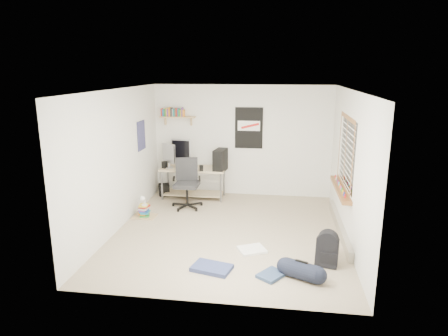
# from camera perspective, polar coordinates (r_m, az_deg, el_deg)

# --- Properties ---
(floor) EXTENTS (4.00, 4.50, 0.01)m
(floor) POSITION_cam_1_polar(r_m,az_deg,el_deg) (7.24, 0.76, -9.12)
(floor) COLOR gray
(floor) RESTS_ON ground
(ceiling) EXTENTS (4.00, 4.50, 0.01)m
(ceiling) POSITION_cam_1_polar(r_m,az_deg,el_deg) (6.66, 0.83, 11.15)
(ceiling) COLOR white
(ceiling) RESTS_ON ground
(back_wall) EXTENTS (4.00, 0.01, 2.50)m
(back_wall) POSITION_cam_1_polar(r_m,az_deg,el_deg) (9.04, 2.60, 3.89)
(back_wall) COLOR silver
(back_wall) RESTS_ON ground
(left_wall) EXTENTS (0.01, 4.50, 2.50)m
(left_wall) POSITION_cam_1_polar(r_m,az_deg,el_deg) (7.36, -14.89, 1.08)
(left_wall) COLOR silver
(left_wall) RESTS_ON ground
(right_wall) EXTENTS (0.01, 4.50, 2.50)m
(right_wall) POSITION_cam_1_polar(r_m,az_deg,el_deg) (6.89, 17.57, 0.03)
(right_wall) COLOR silver
(right_wall) RESTS_ON ground
(desk) EXTENTS (1.50, 0.80, 0.66)m
(desk) POSITION_cam_1_polar(r_m,az_deg,el_deg) (8.99, -4.38, -1.99)
(desk) COLOR beige
(desk) RESTS_ON floor
(monitor_left) EXTENTS (0.37, 0.30, 0.42)m
(monitor_left) POSITION_cam_1_polar(r_m,az_deg,el_deg) (8.90, -7.84, 1.10)
(monitor_left) COLOR #B0AFB4
(monitor_left) RESTS_ON desk
(monitor_right) EXTENTS (0.45, 0.15, 0.49)m
(monitor_right) POSITION_cam_1_polar(r_m,az_deg,el_deg) (9.09, -6.15, 1.63)
(monitor_right) COLOR #A9A9AE
(monitor_right) RESTS_ON desk
(pc_tower) EXTENTS (0.28, 0.49, 0.48)m
(pc_tower) POSITION_cam_1_polar(r_m,az_deg,el_deg) (8.69, -0.53, 1.12)
(pc_tower) COLOR black
(pc_tower) RESTS_ON desk
(keyboard) EXTENTS (0.37, 0.16, 0.02)m
(keyboard) POSITION_cam_1_polar(r_m,az_deg,el_deg) (8.82, -7.61, -0.36)
(keyboard) COLOR black
(keyboard) RESTS_ON desk
(speaker_left) EXTENTS (0.12, 0.12, 0.19)m
(speaker_left) POSITION_cam_1_polar(r_m,az_deg,el_deg) (8.93, -8.48, 0.35)
(speaker_left) COLOR black
(speaker_left) RESTS_ON desk
(speaker_right) EXTENTS (0.09, 0.09, 0.16)m
(speaker_right) POSITION_cam_1_polar(r_m,az_deg,el_deg) (8.61, -3.25, -0.13)
(speaker_right) COLOR black
(speaker_right) RESTS_ON desk
(office_chair) EXTENTS (0.80, 0.80, 1.03)m
(office_chair) POSITION_cam_1_polar(r_m,az_deg,el_deg) (8.33, -5.33, -2.42)
(office_chair) COLOR #252528
(office_chair) RESTS_ON floor
(wall_shelf) EXTENTS (0.80, 0.22, 0.24)m
(wall_shelf) POSITION_cam_1_polar(r_m,az_deg,el_deg) (9.10, -6.64, 7.25)
(wall_shelf) COLOR tan
(wall_shelf) RESTS_ON back_wall
(poster_back_wall) EXTENTS (0.62, 0.03, 0.92)m
(poster_back_wall) POSITION_cam_1_polar(r_m,az_deg,el_deg) (8.95, 3.57, 5.72)
(poster_back_wall) COLOR black
(poster_back_wall) RESTS_ON back_wall
(poster_left_wall) EXTENTS (0.02, 0.42, 0.60)m
(poster_left_wall) POSITION_cam_1_polar(r_m,az_deg,el_deg) (8.40, -11.74, 4.57)
(poster_left_wall) COLOR navy
(poster_left_wall) RESTS_ON left_wall
(window) EXTENTS (0.10, 1.50, 1.26)m
(window) POSITION_cam_1_polar(r_m,az_deg,el_deg) (7.13, 16.87, 2.18)
(window) COLOR brown
(window) RESTS_ON right_wall
(baseboard_heater) EXTENTS (0.08, 2.50, 0.18)m
(baseboard_heater) POSITION_cam_1_polar(r_m,az_deg,el_deg) (7.51, 16.17, -8.02)
(baseboard_heater) COLOR #B7B2A8
(baseboard_heater) RESTS_ON floor
(backpack) EXTENTS (0.37, 0.32, 0.43)m
(backpack) POSITION_cam_1_polar(r_m,az_deg,el_deg) (6.22, 14.50, -11.57)
(backpack) COLOR black
(backpack) RESTS_ON floor
(duffel_bag) EXTENTS (0.33, 0.33, 0.49)m
(duffel_bag) POSITION_cam_1_polar(r_m,az_deg,el_deg) (5.79, 10.99, -14.05)
(duffel_bag) COLOR black
(duffel_bag) RESTS_ON floor
(tshirt) EXTENTS (0.53, 0.50, 0.04)m
(tshirt) POSITION_cam_1_polar(r_m,az_deg,el_deg) (6.54, 4.01, -11.55)
(tshirt) COLOR silver
(tshirt) RESTS_ON floor
(jeans_a) EXTENTS (0.63, 0.48, 0.06)m
(jeans_a) POSITION_cam_1_polar(r_m,az_deg,el_deg) (5.96, -1.76, -14.07)
(jeans_a) COLOR navy
(jeans_a) RESTS_ON floor
(jeans_b) EXTENTS (0.45, 0.47, 0.05)m
(jeans_b) POSITION_cam_1_polar(r_m,az_deg,el_deg) (5.83, 6.77, -14.92)
(jeans_b) COLOR navy
(jeans_b) RESTS_ON floor
(book_stack) EXTENTS (0.51, 0.47, 0.28)m
(book_stack) POSITION_cam_1_polar(r_m,az_deg,el_deg) (8.02, -11.33, -5.84)
(book_stack) COLOR brown
(book_stack) RESTS_ON floor
(desk_lamp) EXTENTS (0.18, 0.21, 0.18)m
(desk_lamp) POSITION_cam_1_polar(r_m,az_deg,el_deg) (7.93, -11.32, -4.33)
(desk_lamp) COLOR silver
(desk_lamp) RESTS_ON book_stack
(subwoofer) EXTENTS (0.30, 0.30, 0.26)m
(subwoofer) POSITION_cam_1_polar(r_m,az_deg,el_deg) (9.26, -8.56, -3.07)
(subwoofer) COLOR black
(subwoofer) RESTS_ON floor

